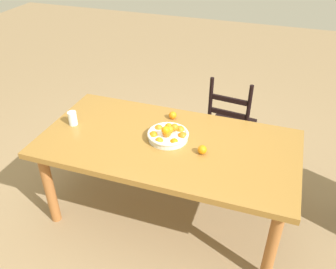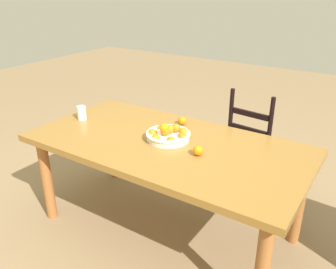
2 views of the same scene
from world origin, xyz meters
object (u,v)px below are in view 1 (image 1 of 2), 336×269
at_px(orange_loose_1, 202,150).
at_px(drinking_glass, 73,118).
at_px(fruit_bowl, 168,135).
at_px(chair_near_window, 230,126).
at_px(orange_loose_0, 173,115).
at_px(dining_table, 168,150).

relative_size(orange_loose_1, drinking_glass, 0.59).
bearing_deg(fruit_bowl, chair_near_window, 66.76).
bearing_deg(drinking_glass, fruit_bowl, 3.70).
distance_m(orange_loose_0, drinking_glass, 0.82).
distance_m(dining_table, orange_loose_1, 0.32).
distance_m(chair_near_window, drinking_glass, 1.51).
bearing_deg(dining_table, orange_loose_1, -12.54).
xyz_separation_m(dining_table, fruit_bowl, (-0.01, 0.03, 0.13)).
xyz_separation_m(chair_near_window, drinking_glass, (-1.17, -0.89, 0.37)).
height_order(orange_loose_0, orange_loose_1, orange_loose_1).
xyz_separation_m(chair_near_window, orange_loose_0, (-0.42, -0.54, 0.34)).
xyz_separation_m(fruit_bowl, orange_loose_1, (0.30, -0.10, -0.01)).
relative_size(chair_near_window, fruit_bowl, 3.05).
relative_size(orange_loose_0, orange_loose_1, 0.97).
xyz_separation_m(dining_table, drinking_glass, (-0.82, -0.02, 0.14)).
relative_size(fruit_bowl, orange_loose_0, 4.88).
bearing_deg(orange_loose_0, drinking_glass, -154.69).
height_order(chair_near_window, orange_loose_0, chair_near_window).
distance_m(chair_near_window, orange_loose_0, 0.77).
distance_m(chair_near_window, fruit_bowl, 0.98).
bearing_deg(drinking_glass, orange_loose_1, -2.38).
relative_size(dining_table, drinking_glass, 17.26).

